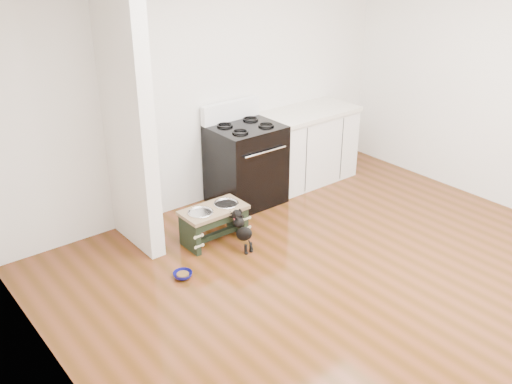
{
  "coord_description": "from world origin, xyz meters",
  "views": [
    {
      "loc": [
        -3.41,
        -2.61,
        2.93
      ],
      "look_at": [
        -0.27,
        1.32,
        0.58
      ],
      "focal_mm": 40.0,
      "sensor_mm": 36.0,
      "label": 1
    }
  ],
  "objects": [
    {
      "name": "oven_range",
      "position": [
        0.25,
        2.16,
        0.48
      ],
      "size": [
        0.76,
        0.69,
        1.14
      ],
      "color": "black",
      "rests_on": "ground"
    },
    {
      "name": "floor_bowl",
      "position": [
        -1.19,
        1.25,
        0.03
      ],
      "size": [
        0.19,
        0.19,
        0.06
      ],
      "rotation": [
        0.0,
        0.0,
        -0.09
      ],
      "color": "#0E0E62",
      "rests_on": "ground"
    },
    {
      "name": "ground",
      "position": [
        0.0,
        0.0,
        0.0
      ],
      "size": [
        5.0,
        5.0,
        0.0
      ],
      "primitive_type": "plane",
      "color": "#46270C",
      "rests_on": "ground"
    },
    {
      "name": "partition_wall",
      "position": [
        -1.18,
        2.1,
        1.35
      ],
      "size": [
        0.15,
        0.8,
        2.7
      ],
      "primitive_type": "cube",
      "color": "silver",
      "rests_on": "ground"
    },
    {
      "name": "room_shell",
      "position": [
        0.0,
        0.0,
        1.62
      ],
      "size": [
        5.0,
        5.0,
        5.0
      ],
      "color": "silver",
      "rests_on": "ground"
    },
    {
      "name": "cabinet_run",
      "position": [
        1.23,
        2.18,
        0.45
      ],
      "size": [
        1.24,
        0.64,
        0.91
      ],
      "color": "silver",
      "rests_on": "ground"
    },
    {
      "name": "dog_feeder",
      "position": [
        -0.56,
        1.63,
        0.26
      ],
      "size": [
        0.67,
        0.36,
        0.38
      ],
      "color": "black",
      "rests_on": "ground"
    },
    {
      "name": "puppy",
      "position": [
        -0.44,
        1.32,
        0.22
      ],
      "size": [
        0.12,
        0.34,
        0.41
      ],
      "color": "black",
      "rests_on": "ground"
    }
  ]
}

